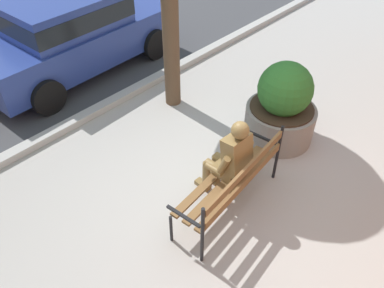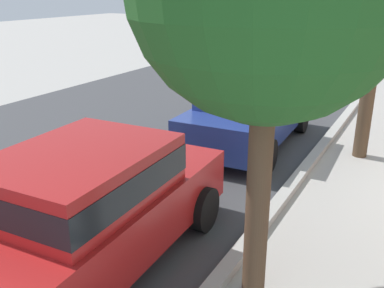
# 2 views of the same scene
# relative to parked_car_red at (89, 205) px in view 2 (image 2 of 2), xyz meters

# --- Properties ---
(street_surface) EXTENTS (60.00, 9.00, 0.01)m
(street_surface) POSITION_rel_parked_car_red_xyz_m (4.50, 3.07, -0.84)
(street_surface) COLOR #424244
(street_surface) RESTS_ON ground
(curb_stone) EXTENTS (60.00, 0.20, 0.12)m
(curb_stone) POSITION_rel_parked_car_red_xyz_m (4.50, -1.53, -0.78)
(curb_stone) COLOR #B2AFA8
(curb_stone) RESTS_ON ground
(parked_car_red) EXTENTS (4.16, 2.03, 1.56)m
(parked_car_red) POSITION_rel_parked_car_red_xyz_m (0.00, 0.00, 0.00)
(parked_car_red) COLOR #B21E1E
(parked_car_red) RESTS_ON ground
(parked_car_blue) EXTENTS (4.16, 2.03, 1.56)m
(parked_car_blue) POSITION_rel_parked_car_red_xyz_m (5.08, 0.00, 0.00)
(parked_car_blue) COLOR navy
(parked_car_blue) RESTS_ON ground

